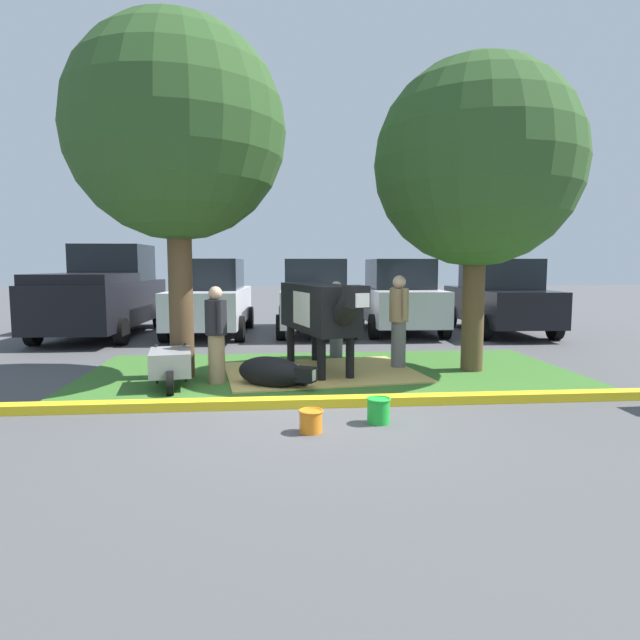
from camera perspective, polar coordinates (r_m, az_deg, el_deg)
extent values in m
plane|color=#4C4C4F|center=(7.13, -0.94, -9.29)|extent=(80.00, 80.00, 0.00)
cube|color=#386B28|center=(9.35, 1.15, -5.57)|extent=(8.35, 4.07, 0.02)
cube|color=yellow|center=(7.22, 3.11, -8.60)|extent=(9.55, 0.24, 0.12)
cube|color=tan|center=(9.25, 0.17, -5.59)|extent=(3.50, 2.81, 0.04)
cylinder|color=brown|center=(9.03, -14.59, 2.66)|extent=(0.39, 0.39, 2.78)
sphere|color=#2D5123|center=(9.26, -15.03, 18.93)|extent=(3.46, 3.46, 3.46)
cylinder|color=brown|center=(9.70, 15.99, 1.61)|extent=(0.38, 0.38, 2.36)
sphere|color=#2D5123|center=(9.83, 16.40, 15.74)|extent=(3.50, 3.50, 3.50)
cube|color=black|center=(9.29, -0.21, 1.36)|extent=(1.24, 2.40, 0.80)
cube|color=white|center=(9.15, 0.10, 1.29)|extent=(0.92, 1.05, 0.56)
cylinder|color=black|center=(8.05, 2.92, 1.36)|extent=(0.47, 0.69, 0.58)
cube|color=black|center=(7.74, 3.82, 2.51)|extent=(0.36, 0.49, 0.32)
cube|color=white|center=(7.56, 4.42, 2.12)|extent=(0.22, 0.17, 0.20)
cylinder|color=black|center=(8.68, 3.21, -4.08)|extent=(0.14, 0.14, 0.73)
cylinder|color=black|center=(8.50, 0.15, -4.27)|extent=(0.14, 0.14, 0.73)
cylinder|color=black|center=(10.27, -0.50, -2.51)|extent=(0.14, 0.14, 0.73)
cylinder|color=black|center=(10.12, -3.13, -2.64)|extent=(0.14, 0.14, 0.73)
cylinder|color=black|center=(10.45, -2.38, 0.48)|extent=(0.06, 0.06, 0.70)
ellipsoid|color=black|center=(8.21, -5.31, -5.56)|extent=(1.19, 0.98, 0.48)
cube|color=black|center=(7.92, -1.58, -5.82)|extent=(0.34, 0.32, 0.22)
cube|color=silver|center=(7.87, -0.80, -5.89)|extent=(0.10, 0.12, 0.16)
cylinder|color=black|center=(8.23, -2.54, -6.79)|extent=(0.35, 0.27, 0.10)
cylinder|color=#9E7F5B|center=(8.55, -10.94, -4.15)|extent=(0.26, 0.26, 0.79)
cylinder|color=black|center=(8.46, -11.02, 0.28)|extent=(0.34, 0.34, 0.54)
sphere|color=tan|center=(8.43, -11.07, 2.82)|extent=(0.21, 0.21, 0.21)
cylinder|color=black|center=(8.67, -11.42, 0.58)|extent=(0.09, 0.09, 0.51)
cylinder|color=black|center=(8.25, -10.61, 0.33)|extent=(0.09, 0.09, 0.51)
cylinder|color=slate|center=(10.79, 1.73, -1.95)|extent=(0.26, 0.26, 0.79)
cylinder|color=slate|center=(10.72, 1.75, 1.56)|extent=(0.34, 0.34, 0.54)
sphere|color=beige|center=(10.70, 1.75, 3.57)|extent=(0.21, 0.21, 0.21)
cylinder|color=slate|center=(10.67, 2.89, 1.68)|extent=(0.09, 0.09, 0.51)
cylinder|color=slate|center=(10.78, 0.61, 1.73)|extent=(0.09, 0.09, 0.51)
cylinder|color=slate|center=(9.70, 8.34, -2.69)|extent=(0.26, 0.26, 0.86)
cylinder|color=#9E7F5B|center=(9.62, 8.40, 1.58)|extent=(0.34, 0.34, 0.59)
sphere|color=beige|center=(9.60, 8.44, 4.03)|extent=(0.23, 0.23, 0.23)
cylinder|color=#9E7F5B|center=(9.43, 9.03, 1.66)|extent=(0.09, 0.09, 0.56)
cylinder|color=#9E7F5B|center=(9.81, 7.80, 1.85)|extent=(0.09, 0.09, 0.56)
cube|color=gray|center=(8.44, -15.63, -4.34)|extent=(0.73, 0.98, 0.36)
cylinder|color=black|center=(7.99, -15.66, -6.52)|extent=(0.16, 0.37, 0.36)
cylinder|color=black|center=(8.78, -14.09, -5.76)|extent=(0.04, 0.04, 0.24)
cylinder|color=black|center=(8.79, -16.97, -5.83)|extent=(0.04, 0.04, 0.24)
cylinder|color=black|center=(9.06, -14.17, -2.84)|extent=(0.12, 0.53, 0.23)
cylinder|color=black|center=(9.07, -16.95, -2.91)|extent=(0.12, 0.53, 0.23)
cylinder|color=orange|center=(6.09, -0.98, -10.75)|extent=(0.26, 0.26, 0.24)
torus|color=orange|center=(6.06, -0.99, -9.65)|extent=(0.28, 0.28, 0.02)
cylinder|color=green|center=(6.46, 6.24, -9.61)|extent=(0.27, 0.27, 0.29)
torus|color=green|center=(6.42, 6.26, -8.36)|extent=(0.29, 0.29, 0.02)
cube|color=black|center=(15.21, -22.08, 1.70)|extent=(2.23, 5.48, 1.10)
cube|color=black|center=(16.07, -21.12, 5.69)|extent=(1.91, 1.88, 1.00)
cube|color=black|center=(14.04, -23.81, 4.06)|extent=(2.01, 2.78, 0.24)
cylinder|color=black|center=(17.24, -23.24, 0.27)|extent=(0.25, 0.65, 0.64)
cylinder|color=black|center=(16.65, -16.77, 0.31)|extent=(0.25, 0.65, 0.64)
cylinder|color=black|center=(14.02, -28.21, -1.14)|extent=(0.25, 0.65, 0.64)
cylinder|color=black|center=(13.29, -20.39, -1.16)|extent=(0.25, 0.65, 0.64)
cube|color=silver|center=(14.63, -11.53, 1.48)|extent=(1.98, 4.47, 0.90)
cube|color=black|center=(14.59, -11.60, 4.81)|extent=(1.68, 2.26, 0.80)
cylinder|color=black|center=(16.22, -13.88, 0.25)|extent=(0.25, 0.65, 0.64)
cylinder|color=black|center=(15.98, -7.54, 0.29)|extent=(0.25, 0.65, 0.64)
cylinder|color=black|center=(13.44, -16.20, -0.95)|extent=(0.25, 0.65, 0.64)
cylinder|color=black|center=(13.15, -8.54, -0.93)|extent=(0.25, 0.65, 0.64)
cube|color=silver|center=(14.77, -0.60, 1.63)|extent=(1.98, 4.47, 0.90)
cube|color=black|center=(14.73, -0.61, 4.93)|extent=(1.68, 2.26, 0.80)
cylinder|color=black|center=(16.22, -3.98, 0.41)|extent=(0.25, 0.65, 0.64)
cylinder|color=black|center=(16.28, 2.36, 0.44)|extent=(0.25, 0.65, 0.64)
cylinder|color=black|center=(13.38, -4.22, -0.76)|extent=(0.25, 0.65, 0.64)
cylinder|color=black|center=(13.45, 3.47, -0.72)|extent=(0.25, 0.65, 0.64)
cube|color=silver|center=(15.02, 8.35, 1.64)|extent=(1.98, 4.47, 0.90)
cube|color=black|center=(14.98, 8.40, 4.89)|extent=(1.68, 2.26, 0.80)
cylinder|color=black|center=(16.32, 4.25, 0.44)|extent=(0.25, 0.65, 0.64)
cylinder|color=black|center=(16.64, 10.42, 0.46)|extent=(0.25, 0.65, 0.64)
cylinder|color=black|center=(13.50, 5.75, -0.71)|extent=(0.25, 0.65, 0.64)
cylinder|color=black|center=(13.89, 13.12, -0.66)|extent=(0.25, 0.65, 0.64)
cube|color=black|center=(15.49, 18.46, 1.53)|extent=(1.98, 4.47, 0.90)
cube|color=black|center=(15.45, 18.56, 4.67)|extent=(1.68, 2.26, 0.80)
cylinder|color=black|center=(16.58, 13.71, 0.37)|extent=(0.25, 0.65, 0.64)
cylinder|color=black|center=(17.18, 19.48, 0.39)|extent=(0.25, 0.65, 0.64)
cylinder|color=black|center=(13.88, 17.07, -0.77)|extent=(0.25, 0.65, 0.64)
cylinder|color=black|center=(14.59, 23.73, -0.69)|extent=(0.25, 0.65, 0.64)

